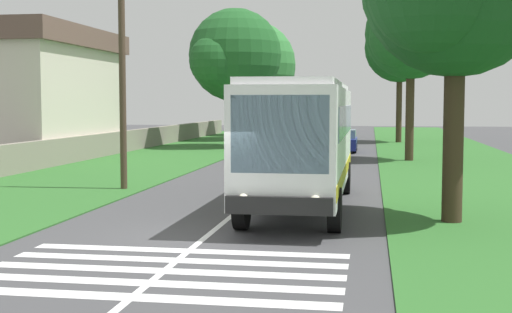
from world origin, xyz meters
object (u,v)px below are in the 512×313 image
object	(u,v)px
coach_bus	(303,136)
trailing_car_1	(343,141)
roadside_tree_right_1	(399,50)
roadside_building	(8,93)
trailing_car_2	(294,135)
roadside_tree_left_0	(265,70)
utility_pole	(122,62)
roadside_tree_right_2	(409,36)
roadside_tree_left_1	(234,57)
trailing_car_0	(329,148)
roadside_tree_left_2	(249,67)

from	to	relation	value
coach_bus	trailing_car_1	bearing A→B (deg)	-0.57
roadside_tree_right_1	roadside_building	size ratio (longest dim) A/B	0.85
coach_bus	roadside_building	distance (m)	24.47
trailing_car_2	roadside_tree_left_0	bearing A→B (deg)	18.14
roadside_tree_right_1	utility_pole	bearing A→B (deg)	161.43
roadside_tree_right_2	roadside_tree_left_1	bearing A→B (deg)	50.16
roadside_tree_left_1	roadside_building	world-z (taller)	roadside_tree_left_1
trailing_car_0	trailing_car_1	size ratio (longest dim) A/B	1.00
trailing_car_2	roadside_tree_right_2	world-z (taller)	roadside_tree_right_2
trailing_car_1	roadside_tree_right_1	world-z (taller)	roadside_tree_right_1
utility_pole	trailing_car_0	bearing A→B (deg)	-23.83
roadside_tree_right_2	utility_pole	size ratio (longest dim) A/B	1.05
roadside_tree_left_1	utility_pole	xyz separation A→B (m)	(-24.03, -0.64, -1.70)
trailing_car_1	roadside_tree_right_2	world-z (taller)	roadside_tree_right_2
roadside_tree_left_2	trailing_car_2	bearing A→B (deg)	-135.53
roadside_tree_left_2	roadside_tree_right_2	size ratio (longest dim) A/B	1.07
coach_bus	trailing_car_2	xyz separation A→B (m)	(33.12, 3.90, -1.48)
trailing_car_2	utility_pole	size ratio (longest dim) A/B	0.49
trailing_car_0	roadside_building	size ratio (longest dim) A/B	0.36
roadside_building	trailing_car_1	bearing A→B (deg)	-65.99
coach_bus	trailing_car_2	size ratio (longest dim) A/B	2.60
coach_bus	trailing_car_1	distance (m)	24.47
trailing_car_2	trailing_car_1	bearing A→B (deg)	-154.56
trailing_car_2	utility_pole	distance (m)	30.26
coach_bus	roadside_building	xyz separation A→B (m)	(16.17, 18.30, 1.55)
roadside_tree_left_0	roadside_tree_left_2	bearing A→B (deg)	179.02
roadside_tree_left_2	roadside_tree_right_2	bearing A→B (deg)	-148.46
roadside_tree_left_2	roadside_building	size ratio (longest dim) A/B	0.83
trailing_car_2	roadside_building	xyz separation A→B (m)	(-16.96, 14.40, 3.03)
roadside_building	roadside_tree_left_1	bearing A→B (deg)	-44.28
trailing_car_0	roadside_tree_left_0	distance (m)	29.10
roadside_tree_left_2	roadside_tree_right_1	world-z (taller)	roadside_tree_right_1
trailing_car_2	roadside_tree_right_2	size ratio (longest dim) A/B	0.47
coach_bus	roadside_tree_right_2	world-z (taller)	roadside_tree_right_2
coach_bus	roadside_building	bearing A→B (deg)	48.54
roadside_tree_left_1	utility_pole	bearing A→B (deg)	-178.47
coach_bus	roadside_tree_right_2	distance (m)	18.77
roadside_tree_left_0	utility_pole	size ratio (longest dim) A/B	1.04
trailing_car_1	roadside_tree_right_1	size ratio (longest dim) A/B	0.42
coach_bus	trailing_car_2	bearing A→B (deg)	6.71
trailing_car_1	roadside_tree_left_1	xyz separation A→B (m)	(2.86, 7.69, 5.61)
trailing_car_0	roadside_tree_left_1	world-z (taller)	roadside_tree_left_1
roadside_tree_left_0	roadside_tree_left_1	xyz separation A→B (m)	(-18.23, -0.51, 0.05)
coach_bus	roadside_tree_left_0	size ratio (longest dim) A/B	1.23
roadside_tree_left_0	trailing_car_2	bearing A→B (deg)	-161.86
trailing_car_0	roadside_tree_left_2	world-z (taller)	roadside_tree_left_2
trailing_car_1	roadside_tree_right_2	distance (m)	9.70
trailing_car_1	roadside_tree_left_1	bearing A→B (deg)	69.59
trailing_car_2	trailing_car_0	bearing A→B (deg)	-166.59
roadside_tree_left_0	coach_bus	bearing A→B (deg)	-170.08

